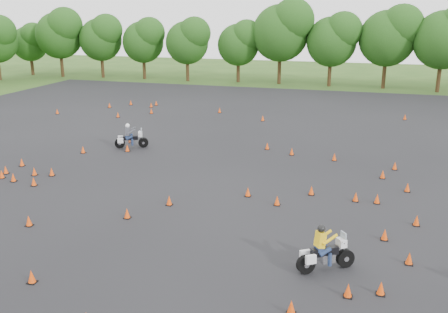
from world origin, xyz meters
TOP-DOWN VIEW (x-y plane):
  - ground at (0.00, 0.00)m, footprint 140.00×140.00m
  - asphalt_pad at (0.00, 6.00)m, footprint 62.00×62.00m
  - treeline at (2.73, 35.20)m, footprint 87.16×32.45m
  - traffic_cones at (-0.67, 5.22)m, footprint 36.25×33.41m
  - rider_grey at (-7.71, 8.19)m, footprint 2.33×1.51m
  - rider_yellow at (6.38, -4.92)m, footprint 2.25×1.80m

SIDE VIEW (x-z plane):
  - ground at x=0.00m, z-range 0.00..0.00m
  - asphalt_pad at x=0.00m, z-range 0.01..0.01m
  - traffic_cones at x=-0.67m, z-range 0.01..0.46m
  - rider_grey at x=-7.71m, z-range 0.00..1.73m
  - rider_yellow at x=6.38m, z-range 0.00..1.74m
  - treeline at x=2.73m, z-range -0.75..10.18m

